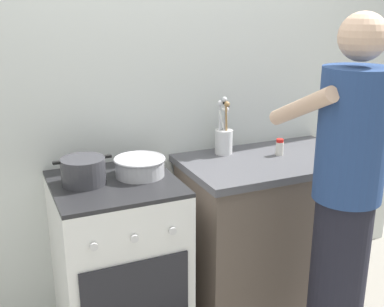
{
  "coord_description": "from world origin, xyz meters",
  "views": [
    {
      "loc": [
        -0.88,
        -1.98,
        1.73
      ],
      "look_at": [
        0.05,
        0.12,
        1.0
      ],
      "focal_mm": 44.59,
      "sensor_mm": 36.0,
      "label": 1
    }
  ],
  "objects": [
    {
      "name": "back_wall",
      "position": [
        0.2,
        0.5,
        1.25
      ],
      "size": [
        3.2,
        0.1,
        2.5
      ],
      "color": "silver",
      "rests_on": "ground"
    },
    {
      "name": "countertop",
      "position": [
        0.55,
        0.15,
        0.45
      ],
      "size": [
        1.0,
        0.6,
        0.9
      ],
      "color": "brown",
      "rests_on": "ground"
    },
    {
      "name": "utensil_crock",
      "position": [
        0.34,
        0.33,
        1.0
      ],
      "size": [
        0.1,
        0.1,
        0.33
      ],
      "color": "silver",
      "rests_on": "countertop"
    },
    {
      "name": "stove_range",
      "position": [
        -0.35,
        0.15,
        0.45
      ],
      "size": [
        0.6,
        0.62,
        0.9
      ],
      "color": "white",
      "rests_on": "ground"
    },
    {
      "name": "person",
      "position": [
        0.54,
        -0.46,
        0.86
      ],
      "size": [
        0.41,
        0.5,
        1.7
      ],
      "color": "black",
      "rests_on": "ground"
    },
    {
      "name": "spice_bottle",
      "position": [
        0.62,
        0.18,
        0.95
      ],
      "size": [
        0.04,
        0.04,
        0.09
      ],
      "color": "silver",
      "rests_on": "countertop"
    },
    {
      "name": "mixing_bowl",
      "position": [
        -0.21,
        0.18,
        0.95
      ],
      "size": [
        0.26,
        0.26,
        0.09
      ],
      "color": "#B7B7BC",
      "rests_on": "stove_range"
    },
    {
      "name": "pot",
      "position": [
        -0.49,
        0.18,
        0.96
      ],
      "size": [
        0.28,
        0.21,
        0.13
      ],
      "color": "#38383D",
      "rests_on": "stove_range"
    }
  ]
}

